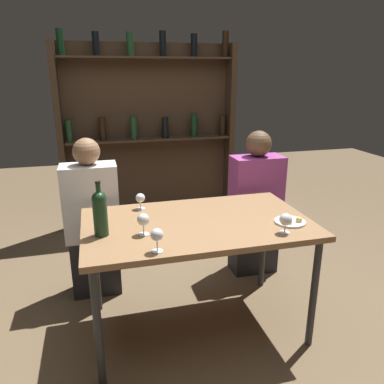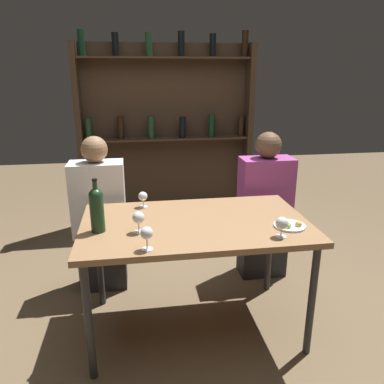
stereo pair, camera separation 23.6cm
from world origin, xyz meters
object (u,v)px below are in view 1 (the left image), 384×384
at_px(wine_glass_2, 157,236).
at_px(wine_glass_3, 143,220).
at_px(seated_person_right, 255,208).
at_px(wine_glass_0, 140,199).
at_px(wine_glass_1, 286,220).
at_px(food_plate_0, 291,221).
at_px(wine_bottle, 100,211).
at_px(seated_person_left, 93,224).

bearing_deg(wine_glass_2, wine_glass_3, 99.46).
distance_m(wine_glass_3, seated_person_right, 1.28).
height_order(wine_glass_0, wine_glass_1, wine_glass_1).
relative_size(wine_glass_1, food_plate_0, 0.62).
bearing_deg(wine_glass_1, wine_bottle, 166.99).
bearing_deg(wine_glass_0, wine_glass_3, -94.97).
relative_size(wine_glass_0, seated_person_right, 0.09).
bearing_deg(seated_person_right, wine_glass_2, -135.68).
xyz_separation_m(wine_glass_0, wine_glass_3, (-0.04, -0.42, 0.01)).
bearing_deg(wine_glass_0, food_plate_0, -29.33).
height_order(food_plate_0, seated_person_left, seated_person_left).
distance_m(wine_bottle, seated_person_left, 0.76).
relative_size(wine_glass_3, food_plate_0, 0.67).
bearing_deg(food_plate_0, seated_person_left, 146.34).
distance_m(wine_glass_2, seated_person_right, 1.39).
height_order(wine_bottle, wine_glass_3, wine_bottle).
distance_m(wine_glass_1, wine_glass_3, 0.80).
bearing_deg(wine_glass_2, seated_person_left, 108.99).
height_order(wine_bottle, wine_glass_2, wine_bottle).
relative_size(wine_bottle, seated_person_left, 0.26).
height_order(wine_glass_2, food_plate_0, wine_glass_2).
bearing_deg(wine_glass_0, seated_person_right, 17.37).
bearing_deg(wine_glass_2, seated_person_right, 44.32).
xyz_separation_m(wine_glass_0, wine_glass_1, (0.74, -0.60, 0.01)).
bearing_deg(seated_person_right, wine_glass_0, -162.63).
height_order(wine_glass_0, wine_glass_2, wine_glass_2).
distance_m(wine_glass_1, food_plate_0, 0.18).
height_order(wine_bottle, seated_person_left, seated_person_left).
relative_size(wine_glass_2, seated_person_right, 0.11).
relative_size(wine_glass_1, wine_glass_3, 0.93).
distance_m(wine_glass_0, seated_person_right, 1.06).
distance_m(wine_bottle, seated_person_right, 1.45).
relative_size(wine_glass_3, seated_person_right, 0.11).
bearing_deg(food_plate_0, wine_glass_1, -130.44).
bearing_deg(wine_glass_3, seated_person_right, 35.55).
bearing_deg(food_plate_0, wine_bottle, 174.37).
bearing_deg(seated_person_left, food_plate_0, -33.66).
bearing_deg(wine_bottle, wine_glass_3, -12.46).
bearing_deg(wine_glass_0, wine_bottle, -125.98).
relative_size(wine_glass_0, wine_glass_1, 0.92).
height_order(wine_glass_3, seated_person_left, seated_person_left).
bearing_deg(wine_glass_3, wine_glass_2, -80.54).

